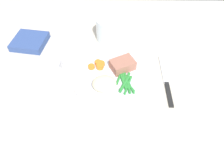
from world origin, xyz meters
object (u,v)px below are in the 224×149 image
Objects in this scene: dinner_plate at (112,78)px; knife at (166,81)px; water_glass at (107,31)px; napkin at (30,41)px; meat_portion at (123,64)px; fork at (58,80)px.

dinner_plate reaches higher than knife.
water_glass reaches higher than knife.
water_glass is 0.77× the size of napkin.
napkin is (-46.49, 17.34, 0.99)cm from knife.
water_glass is at bearing 95.59° from dinner_plate.
water_glass reaches higher than meat_portion.
dinner_plate is at bearing -3.31° from fork.
knife is at bearing -20.45° from napkin.
water_glass reaches higher than napkin.
knife is at bearing -47.71° from water_glass.
meat_portion is at bearing -21.87° from napkin.
napkin reaches higher than fork.
water_glass is (-5.23, 16.45, 0.56)cm from meat_portion.
knife is (13.44, -4.07, -2.93)cm from meat_portion.
dinner_plate is 16.89cm from fork.
fork is 25.58cm from water_glass.
dinner_plate is at bearing -84.41° from water_glass.
knife is 2.36× the size of water_glass.
napkin is (-27.83, -3.18, -2.50)cm from water_glass.
napkin is at bearing -173.48° from water_glass.
fork is at bearing -179.13° from dinner_plate.
water_glass is 28.12cm from napkin.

